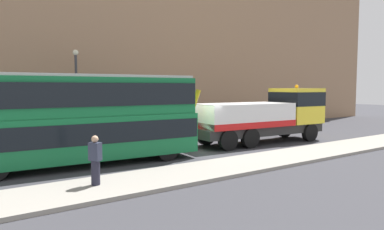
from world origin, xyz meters
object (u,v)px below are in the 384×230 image
(double_decker_bus, at_px, (77,116))
(pedestrian_onlooker, at_px, (95,161))
(recovery_tow_truck, at_px, (266,115))
(street_lamp, at_px, (76,88))

(double_decker_bus, relative_size, pedestrian_onlooker, 6.52)
(recovery_tow_truck, distance_m, double_decker_bus, 11.83)
(recovery_tow_truck, xyz_separation_m, street_lamp, (-9.82, 6.71, 1.71))
(recovery_tow_truck, relative_size, street_lamp, 1.75)
(street_lamp, bearing_deg, double_decker_bus, -106.65)
(double_decker_bus, height_order, pedestrian_onlooker, double_decker_bus)
(street_lamp, bearing_deg, recovery_tow_truck, -34.33)
(pedestrian_onlooker, bearing_deg, street_lamp, 45.85)
(recovery_tow_truck, xyz_separation_m, double_decker_bus, (-11.82, 0.03, 0.47))
(pedestrian_onlooker, distance_m, street_lamp, 11.24)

